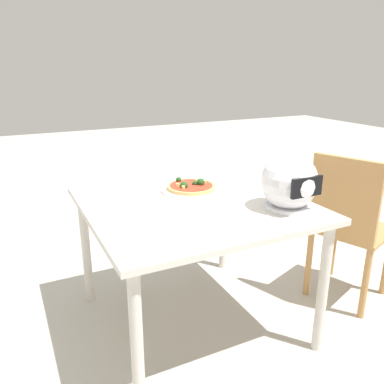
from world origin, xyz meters
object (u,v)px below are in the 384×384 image
at_px(motorcycle_helmet, 289,183).
at_px(chair_side, 348,222).
at_px(dining_table, 193,215).
at_px(pizza, 191,186).

distance_m(motorcycle_helmet, chair_side, 0.64).
height_order(dining_table, chair_side, chair_side).
distance_m(dining_table, pizza, 0.20).
distance_m(dining_table, chair_side, 0.92).
bearing_deg(pizza, motorcycle_helmet, 123.01).
xyz_separation_m(dining_table, pizza, (-0.07, -0.15, 0.10)).
distance_m(pizza, motorcycle_helmet, 0.54).
bearing_deg(chair_side, pizza, -22.97).
height_order(dining_table, motorcycle_helmet, motorcycle_helmet).
bearing_deg(pizza, dining_table, 66.55).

